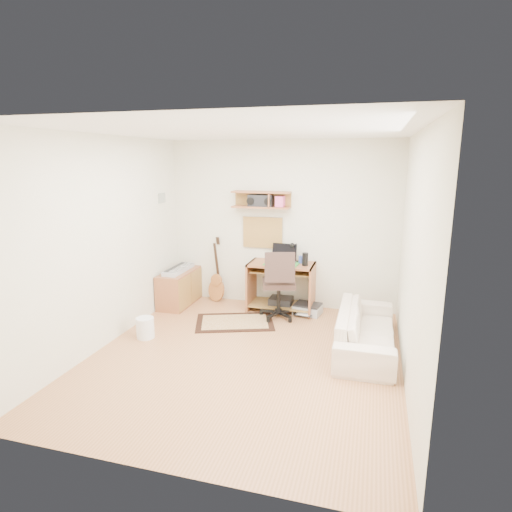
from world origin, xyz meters
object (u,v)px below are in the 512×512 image
(desk, at_px, (281,287))
(cabinet, at_px, (179,288))
(printer, at_px, (308,308))
(task_chair, at_px, (279,283))
(sofa, at_px, (367,323))

(desk, xyz_separation_m, cabinet, (-1.65, -0.18, -0.10))
(desk, distance_m, printer, 0.52)
(desk, relative_size, task_chair, 0.95)
(sofa, bearing_deg, printer, 40.61)
(cabinet, distance_m, sofa, 3.10)
(desk, bearing_deg, printer, -8.21)
(task_chair, xyz_separation_m, sofa, (1.28, -0.76, -0.19))
(task_chair, bearing_deg, cabinet, 159.23)
(desk, xyz_separation_m, sofa, (1.31, -1.09, -0.04))
(cabinet, relative_size, sofa, 0.52)
(desk, relative_size, cabinet, 1.11)
(task_chair, bearing_deg, sofa, -46.50)
(cabinet, bearing_deg, sofa, -17.17)
(cabinet, relative_size, printer, 2.25)
(desk, height_order, printer, desk)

